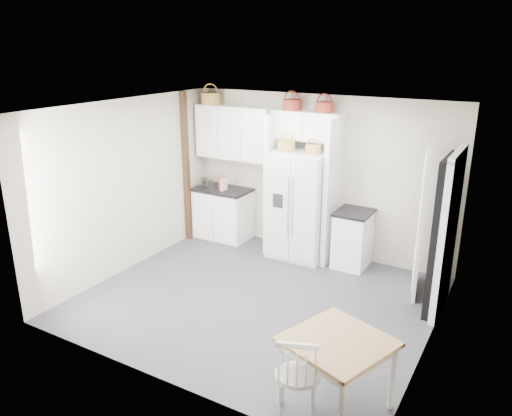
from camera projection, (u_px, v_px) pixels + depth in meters
The scene contains 27 objects.
floor at pixel (257, 299), 6.87m from camera, with size 4.50×4.50×0.00m, color #35353B.
ceiling at pixel (258, 108), 6.05m from camera, with size 4.50×4.50×0.00m, color white.
wall_back at pixel (319, 176), 8.10m from camera, with size 4.50×4.50×0.00m, color #B0AA97.
wall_left at pixel (129, 186), 7.53m from camera, with size 4.00×4.00×0.00m, color #B0AA97.
wall_right at pixel (438, 243), 5.39m from camera, with size 4.00×4.00×0.00m, color #B0AA97.
refrigerator at pixel (301, 205), 8.01m from camera, with size 0.91×0.73×1.76m, color silver.
base_cab_left at pixel (223, 214), 8.93m from camera, with size 0.95×0.60×0.88m, color white.
base_cab_right at pixel (353, 240), 7.78m from camera, with size 0.49×0.59×0.87m, color white.
dining_table at pixel (336, 373), 4.75m from camera, with size 0.87×0.87×0.73m, color olive.
windsor_chair at pixel (298, 375), 4.61m from camera, with size 0.42×0.39×0.87m, color white.
counter_left at pixel (223, 190), 8.78m from camera, with size 0.99×0.64×0.04m, color black.
counter_right at pixel (354, 212), 7.63m from camera, with size 0.53×0.63×0.04m, color black.
toaster at pixel (206, 183), 8.84m from camera, with size 0.24×0.14×0.16m, color silver.
cookbook_red at pixel (223, 183), 8.65m from camera, with size 0.03×0.16×0.24m, color #A22B23.
cookbook_cream at pixel (224, 184), 8.63m from camera, with size 0.03×0.15×0.22m, color beige.
basket_upper_a at pixel (211, 98), 8.54m from camera, with size 0.34×0.34×0.20m, color #98673A.
basket_bridge_a at pixel (292, 105), 7.81m from camera, with size 0.29×0.29×0.17m, color maroon.
basket_bridge_b at pixel (324, 107), 7.55m from camera, with size 0.28×0.28×0.16m, color maroon.
basket_fridge_a at pixel (286, 146), 7.74m from camera, with size 0.28×0.28×0.15m, color #98673A.
basket_fridge_b at pixel (313, 150), 7.53m from camera, with size 0.24×0.24×0.13m, color #98673A.
upper_cabinet at pixel (235, 133), 8.48m from camera, with size 1.40×0.34×0.90m, color white.
bridge_cabinet at pixel (308, 126), 7.77m from camera, with size 1.12×0.34×0.45m, color white.
fridge_panel_left at pixel (274, 184), 8.21m from camera, with size 0.08×0.60×2.30m, color white.
fridge_panel_right at pixel (332, 192), 7.73m from camera, with size 0.08×0.60×2.30m, color white.
trim_post at pixel (186, 168), 8.61m from camera, with size 0.09×0.09×2.60m, color black.
doorway_void at pixel (444, 236), 6.34m from camera, with size 0.18×0.85×2.05m, color black.
door_slab at pixel (421, 223), 6.78m from camera, with size 0.80×0.04×2.05m, color white.
Camera 1 is at (3.05, -5.31, 3.36)m, focal length 35.00 mm.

